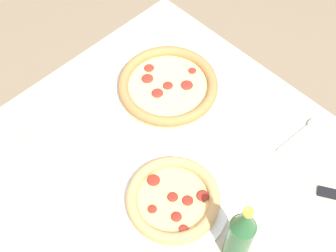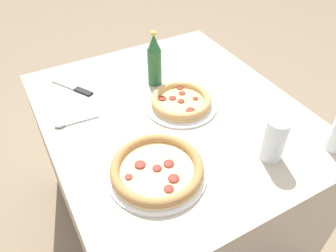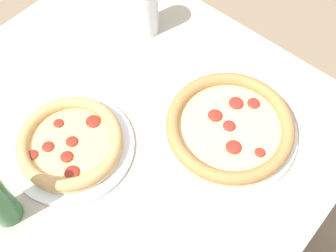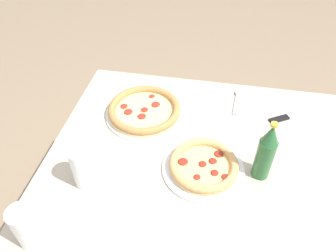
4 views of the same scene
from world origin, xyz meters
name	(u,v)px [view 1 (image 1 of 4)]	position (x,y,z in m)	size (l,w,h in m)	color
table	(179,238)	(0.00, 0.00, 0.35)	(1.05, 0.91, 0.71)	#B7A88E
pizza_veggie	(173,200)	(-0.02, 0.04, 0.73)	(0.27, 0.27, 0.04)	silver
pizza_pepperoni	(168,86)	(0.24, -0.19, 0.73)	(0.30, 0.30, 0.04)	white
glass_iced_tea	(40,127)	(0.35, 0.16, 0.78)	(0.07, 0.07, 0.15)	white
beer_bottle	(240,234)	(-0.20, 0.03, 0.82)	(0.06, 0.06, 0.23)	#286033
spoon	(306,131)	(-0.12, -0.35, 0.71)	(0.04, 0.16, 0.01)	silver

